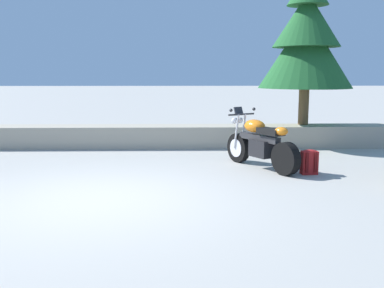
% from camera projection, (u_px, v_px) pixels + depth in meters
% --- Properties ---
extents(ground_plane, '(120.00, 120.00, 0.00)m').
position_uv_depth(ground_plane, '(101.00, 200.00, 6.65)').
color(ground_plane, '#A3A099').
extents(stone_wall, '(36.00, 0.80, 0.55)m').
position_uv_depth(stone_wall, '(134.00, 136.00, 11.34)').
color(stone_wall, '#A89E89').
rests_on(stone_wall, ground).
extents(motorcycle_orange_centre, '(1.21, 1.86, 1.18)m').
position_uv_depth(motorcycle_orange_centre, '(260.00, 144.00, 8.80)').
color(motorcycle_orange_centre, black).
rests_on(motorcycle_orange_centre, ground).
extents(rider_backpack, '(0.32, 0.28, 0.47)m').
position_uv_depth(rider_backpack, '(309.00, 161.00, 8.30)').
color(rider_backpack, '#A31E1E').
rests_on(rider_backpack, ground).
extents(pine_tree_far_left, '(2.39, 2.39, 3.85)m').
position_uv_depth(pine_tree_far_left, '(306.00, 40.00, 11.24)').
color(pine_tree_far_left, brown).
rests_on(pine_tree_far_left, stone_wall).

